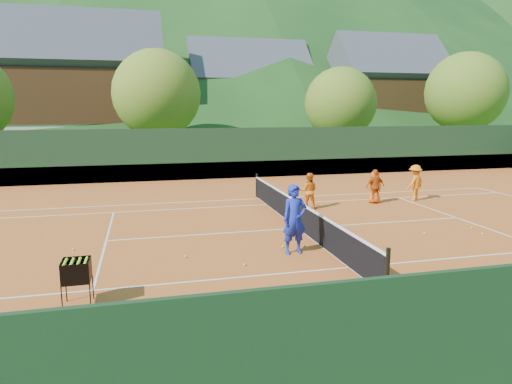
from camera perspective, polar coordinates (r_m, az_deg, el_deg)
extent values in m
plane|color=#2C5319|center=(16.04, 5.29, -4.60)|extent=(400.00, 400.00, 0.00)
cube|color=#B1501C|center=(16.03, 5.29, -4.57)|extent=(40.00, 24.00, 0.02)
imported|color=#1A28A9|center=(13.07, 4.84, -3.43)|extent=(0.77, 0.54, 2.01)
imported|color=orange|center=(19.05, 6.62, 0.14)|extent=(0.89, 0.81, 1.50)
imported|color=#CA4F11|center=(20.62, 14.68, 0.67)|extent=(0.91, 0.42, 1.52)
imported|color=orange|center=(20.71, 14.61, 0.60)|extent=(0.72, 0.49, 1.43)
imported|color=orange|center=(21.81, 19.25, 1.10)|extent=(1.21, 0.99, 1.63)
sphere|color=yellow|center=(11.16, 22.95, -11.93)|extent=(0.07, 0.07, 0.07)
sphere|color=yellow|center=(10.46, -1.39, -12.58)|extent=(0.07, 0.07, 0.07)
sphere|color=yellow|center=(10.50, 0.95, -12.48)|extent=(0.07, 0.07, 0.07)
sphere|color=yellow|center=(17.58, 25.37, -4.06)|extent=(0.07, 0.07, 0.07)
sphere|color=yellow|center=(10.57, -25.15, -13.35)|extent=(0.07, 0.07, 0.07)
sphere|color=yellow|center=(9.65, 19.46, -15.27)|extent=(0.07, 0.07, 0.07)
sphere|color=yellow|center=(13.93, 6.07, -6.71)|extent=(0.07, 0.07, 0.07)
sphere|color=yellow|center=(10.28, 29.18, -14.39)|extent=(0.07, 0.07, 0.07)
sphere|color=yellow|center=(9.47, 6.01, -15.21)|extent=(0.07, 0.07, 0.07)
sphere|color=yellow|center=(16.21, 20.30, -4.86)|extent=(0.07, 0.07, 0.07)
sphere|color=yellow|center=(12.25, -1.43, -9.07)|extent=(0.07, 0.07, 0.07)
sphere|color=yellow|center=(13.80, 3.36, -6.83)|extent=(0.07, 0.07, 0.07)
sphere|color=yellow|center=(10.66, 26.82, -13.30)|extent=(0.07, 0.07, 0.07)
sphere|color=yellow|center=(14.54, -21.87, -6.69)|extent=(0.07, 0.07, 0.07)
sphere|color=yellow|center=(16.93, 26.45, -4.67)|extent=(0.07, 0.07, 0.07)
sphere|color=yellow|center=(9.68, -12.62, -14.81)|extent=(0.07, 0.07, 0.07)
sphere|color=yellow|center=(13.06, -8.81, -7.95)|extent=(0.07, 0.07, 0.07)
cube|color=white|center=(11.26, 14.66, -11.40)|extent=(23.77, 0.06, 0.00)
cube|color=white|center=(21.15, 0.42, -0.82)|extent=(23.77, 0.06, 0.00)
cube|color=silver|center=(12.39, 11.62, -9.21)|extent=(23.77, 0.06, 0.00)
cube|color=white|center=(19.85, 1.40, -1.57)|extent=(23.77, 0.06, 0.00)
cube|color=silver|center=(15.24, -18.22, -5.81)|extent=(0.06, 8.23, 0.00)
cube|color=silver|center=(19.07, 23.80, -2.97)|extent=(0.06, 8.23, 0.00)
cube|color=white|center=(16.03, 5.29, -4.52)|extent=(12.80, 0.06, 0.00)
cube|color=white|center=(16.03, 5.29, -4.52)|extent=(0.06, 10.97, 0.00)
cube|color=black|center=(15.92, 5.32, -2.97)|extent=(0.03, 11.97, 0.90)
cube|color=white|center=(15.82, 5.35, -1.31)|extent=(0.05, 11.97, 0.06)
cylinder|color=black|center=(10.66, 16.09, -9.58)|extent=(0.10, 0.10, 1.10)
cylinder|color=black|center=(21.53, 0.09, 0.86)|extent=(0.10, 0.10, 1.10)
cube|color=black|center=(27.23, -2.98, 4.86)|extent=(40.00, 0.05, 3.00)
cube|color=#185425|center=(27.35, -2.96, 2.78)|extent=(40.40, 0.05, 1.00)
cylinder|color=black|center=(10.35, -23.10, -12.26)|extent=(0.02, 0.02, 0.55)
cylinder|color=black|center=(10.28, -20.01, -12.22)|extent=(0.02, 0.02, 0.55)
cylinder|color=black|center=(10.86, -22.65, -11.16)|extent=(0.02, 0.02, 0.55)
cylinder|color=black|center=(10.78, -19.71, -11.11)|extent=(0.02, 0.02, 0.55)
cube|color=black|center=(10.47, -21.47, -10.28)|extent=(0.55, 0.55, 0.02)
cube|color=black|center=(10.14, -21.75, -9.62)|extent=(0.55, 0.02, 0.45)
cube|color=black|center=(10.65, -21.36, -8.63)|extent=(0.55, 0.02, 0.45)
cube|color=black|center=(10.44, -23.06, -9.14)|extent=(0.02, 0.55, 0.45)
cube|color=black|center=(10.36, -20.02, -9.08)|extent=(0.02, 0.55, 0.45)
sphere|color=#CCE526|center=(10.17, -22.93, -8.50)|extent=(0.07, 0.07, 0.07)
sphere|color=#CCE526|center=(10.30, -22.81, -8.26)|extent=(0.07, 0.07, 0.07)
sphere|color=#CCE526|center=(10.43, -22.70, -8.02)|extent=(0.07, 0.07, 0.07)
sphere|color=#CCE526|center=(10.56, -22.59, -7.79)|extent=(0.07, 0.07, 0.07)
sphere|color=#CCE526|center=(10.15, -22.16, -8.48)|extent=(0.07, 0.07, 0.07)
sphere|color=#CCE526|center=(10.28, -22.05, -8.24)|extent=(0.07, 0.07, 0.07)
sphere|color=#CCE526|center=(10.41, -21.95, -8.01)|extent=(0.07, 0.07, 0.07)
sphere|color=#CCE526|center=(10.54, -21.85, -7.78)|extent=(0.07, 0.07, 0.07)
sphere|color=#CCE526|center=(10.13, -21.38, -8.47)|extent=(0.07, 0.07, 0.07)
sphere|color=#CCE526|center=(10.26, -21.29, -8.22)|extent=(0.07, 0.07, 0.07)
sphere|color=#CCE526|center=(10.39, -21.19, -7.99)|extent=(0.07, 0.07, 0.07)
sphere|color=#CCE526|center=(10.52, -21.10, -7.76)|extent=(0.07, 0.07, 0.07)
sphere|color=#CCE526|center=(10.11, -20.61, -8.45)|extent=(0.07, 0.07, 0.07)
sphere|color=#CCE526|center=(10.24, -20.52, -8.20)|extent=(0.07, 0.07, 0.07)
sphere|color=#CCE526|center=(10.37, -20.44, -7.97)|extent=(0.07, 0.07, 0.07)
sphere|color=#CCE526|center=(10.50, -20.36, -7.74)|extent=(0.07, 0.07, 0.07)
cube|color=beige|center=(44.96, -20.22, 6.32)|extent=(12.00, 9.00, 2.88)
cube|color=#381E0F|center=(44.89, -20.52, 11.00)|extent=(12.24, 9.18, 4.48)
cube|color=#3C3C43|center=(45.04, -20.76, 14.61)|extent=(13.80, 9.93, 9.93)
cube|color=beige|center=(49.96, -1.01, 7.09)|extent=(11.00, 8.00, 2.52)
cube|color=#3A2110|center=(49.88, -1.03, 10.78)|extent=(11.22, 8.16, 3.92)
cube|color=#42424A|center=(49.96, -1.04, 13.72)|extent=(12.65, 8.82, 8.82)
cube|color=beige|center=(51.29, 15.58, 6.90)|extent=(10.00, 8.00, 2.70)
cube|color=#331F0E|center=(51.22, 15.77, 10.75)|extent=(10.20, 8.16, 4.20)
cube|color=#414149|center=(51.32, 15.92, 13.76)|extent=(11.50, 8.82, 8.82)
cylinder|color=#412A1A|center=(34.74, -12.05, 5.71)|extent=(0.36, 0.36, 2.88)
sphere|color=#4C721E|center=(34.65, -12.29, 11.92)|extent=(6.40, 6.40, 6.40)
cylinder|color=#3F2619|center=(36.98, 10.35, 5.76)|extent=(0.36, 0.36, 2.52)
sphere|color=#436B1C|center=(36.87, 10.52, 10.86)|extent=(5.60, 5.60, 5.60)
cylinder|color=#3E2619|center=(44.06, 24.28, 6.09)|extent=(0.36, 0.36, 3.06)
sphere|color=#426D1D|center=(44.01, 24.68, 11.27)|extent=(6.80, 6.80, 6.80)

